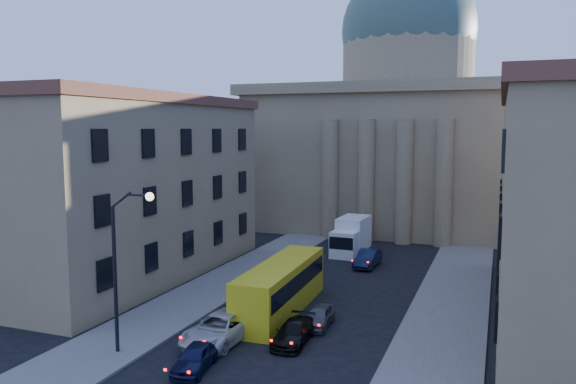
# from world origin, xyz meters

# --- Properties ---
(sidewalk_left) EXTENTS (5.00, 60.00, 0.15)m
(sidewalk_left) POSITION_xyz_m (-8.50, 18.00, 0.07)
(sidewalk_left) COLOR #5F5C57
(sidewalk_left) RESTS_ON ground
(sidewalk_right) EXTENTS (5.00, 60.00, 0.15)m
(sidewalk_right) POSITION_xyz_m (8.50, 18.00, 0.07)
(sidewalk_right) COLOR #5F5C57
(sidewalk_right) RESTS_ON ground
(church) EXTENTS (68.02, 28.76, 36.60)m
(church) POSITION_xyz_m (0.00, 55.47, 11.88)
(church) COLOR #766148
(church) RESTS_ON ground
(building_left) EXTENTS (11.60, 26.60, 14.70)m
(building_left) POSITION_xyz_m (-17.00, 22.00, 7.42)
(building_left) COLOR #99815A
(building_left) RESTS_ON ground
(street_lamp) EXTENTS (2.62, 0.44, 8.83)m
(street_lamp) POSITION_xyz_m (-6.97, 8.00, 5.29)
(street_lamp) COLOR black
(street_lamp) RESTS_ON ground
(car_left_near) EXTENTS (2.00, 3.91, 1.27)m
(car_left_near) POSITION_xyz_m (-2.57, 7.74, 0.64)
(car_left_near) COLOR black
(car_left_near) RESTS_ON ground
(car_left_mid) EXTENTS (2.98, 5.86, 1.58)m
(car_left_mid) POSITION_xyz_m (-3.12, 11.45, 0.79)
(car_left_mid) COLOR silver
(car_left_mid) RESTS_ON ground
(car_right_mid) EXTENTS (1.91, 4.30, 1.22)m
(car_right_mid) POSITION_xyz_m (0.80, 12.77, 0.61)
(car_right_mid) COLOR black
(car_right_mid) RESTS_ON ground
(car_right_far) EXTENTS (1.66, 3.73, 1.25)m
(car_right_far) POSITION_xyz_m (1.32, 15.84, 0.62)
(car_right_far) COLOR #4B4C50
(car_right_far) RESTS_ON ground
(car_right_distant) EXTENTS (1.69, 4.53, 1.48)m
(car_right_distant) POSITION_xyz_m (0.80, 31.54, 0.74)
(car_right_distant) COLOR black
(car_right_distant) RESTS_ON ground
(city_bus) EXTENTS (3.05, 11.54, 3.23)m
(city_bus) POSITION_xyz_m (-1.88, 17.71, 1.73)
(city_bus) COLOR yellow
(city_bus) RESTS_ON ground
(box_truck) EXTENTS (2.67, 6.32, 3.42)m
(box_truck) POSITION_xyz_m (-1.92, 36.26, 1.62)
(box_truck) COLOR white
(box_truck) RESTS_ON ground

